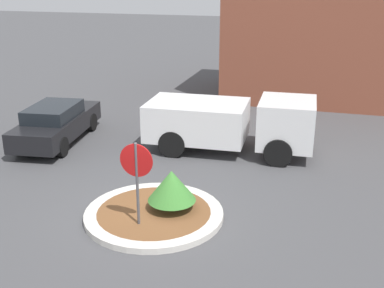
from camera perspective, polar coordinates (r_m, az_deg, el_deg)
name	(u,v)px	position (r m, az deg, el deg)	size (l,w,h in m)	color
ground_plane	(154,217)	(12.84, -4.51, -8.60)	(120.00, 120.00, 0.00)	#474749
traffic_island	(154,214)	(12.80, -4.52, -8.28)	(3.64, 3.64, 0.16)	beige
stop_sign	(137,170)	(11.59, -6.57, -3.09)	(0.83, 0.07, 2.30)	#4C4C51
island_shrub	(172,186)	(12.58, -2.43, -4.94)	(1.27, 1.27, 1.08)	brown
utility_truck	(230,122)	(17.04, 4.56, 2.65)	(5.92, 2.59, 1.99)	white
storefront_building	(354,28)	(25.34, 18.64, 12.91)	(12.03, 6.07, 7.01)	brown
parked_sedan_black	(57,123)	(18.70, -15.75, 2.45)	(2.31, 4.93, 1.48)	black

